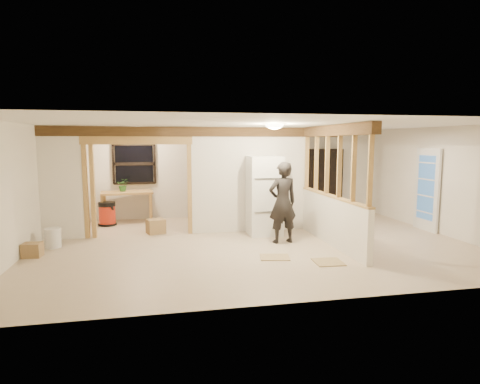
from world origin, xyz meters
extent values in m
cube|color=#BDA88D|center=(0.00, 0.00, -0.01)|extent=(9.00, 6.50, 0.01)
cube|color=white|center=(0.00, 0.00, 2.50)|extent=(9.00, 6.50, 0.01)
cube|color=white|center=(0.00, 3.25, 1.25)|extent=(9.00, 0.01, 2.50)
cube|color=white|center=(0.00, -3.25, 1.25)|extent=(9.00, 0.01, 2.50)
cube|color=white|center=(-4.50, 0.00, 1.25)|extent=(0.01, 6.50, 2.50)
cube|color=white|center=(4.50, 0.00, 1.25)|extent=(0.01, 6.50, 2.50)
cube|color=silver|center=(-4.05, 1.20, 1.25)|extent=(0.90, 0.12, 2.50)
cube|color=silver|center=(0.20, 1.20, 1.25)|extent=(2.80, 0.12, 2.50)
cube|color=tan|center=(-2.40, 1.20, 1.10)|extent=(2.46, 0.14, 2.20)
cube|color=#4C331A|center=(-1.00, 1.20, 2.38)|extent=(7.00, 0.18, 0.22)
cube|color=#4C331A|center=(1.60, -0.40, 2.38)|extent=(0.18, 3.30, 0.22)
cube|color=silver|center=(1.60, -0.40, 0.50)|extent=(0.12, 3.20, 1.00)
cube|color=tan|center=(1.60, -0.40, 1.66)|extent=(0.14, 3.20, 1.32)
cube|color=black|center=(-2.60, 3.17, 1.55)|extent=(1.12, 0.10, 1.10)
cube|color=white|center=(4.42, 0.40, 1.00)|extent=(0.12, 0.86, 2.00)
ellipsoid|color=#FFEABF|center=(0.30, -0.50, 2.48)|extent=(0.36, 0.36, 0.16)
ellipsoid|color=#FFEABF|center=(-2.50, 2.30, 2.48)|extent=(0.32, 0.32, 0.14)
ellipsoid|color=#FFD88C|center=(-2.00, 1.60, 2.18)|extent=(0.07, 0.07, 0.07)
cube|color=white|center=(0.44, 0.78, 0.91)|extent=(0.75, 0.73, 1.82)
imported|color=black|center=(0.62, -0.08, 0.87)|extent=(0.69, 0.50, 1.74)
cube|color=tan|center=(-2.79, 2.81, 0.42)|extent=(1.39, 0.80, 0.84)
imported|color=#2A531E|center=(-2.88, 2.85, 1.01)|extent=(0.33, 0.29, 0.35)
cylinder|color=red|center=(-3.28, 2.52, 0.31)|extent=(0.59, 0.59, 0.62)
cube|color=black|center=(2.92, 3.02, 0.97)|extent=(0.97, 0.32, 1.94)
cylinder|color=white|center=(-4.10, 0.45, 0.20)|extent=(0.39, 0.39, 0.40)
cube|color=olive|center=(-2.05, 1.34, 0.17)|extent=(0.48, 0.45, 0.34)
cube|color=olive|center=(-3.90, 1.67, 0.14)|extent=(0.39, 0.39, 0.29)
cube|color=olive|center=(-4.31, -0.21, 0.13)|extent=(0.35, 0.29, 0.27)
cube|color=tan|center=(1.00, -1.63, 0.01)|extent=(0.53, 0.53, 0.02)
cube|color=tan|center=(0.14, -1.15, 0.01)|extent=(0.61, 0.53, 0.02)
camera|label=1|loc=(-1.93, -8.15, 2.15)|focal=30.00mm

